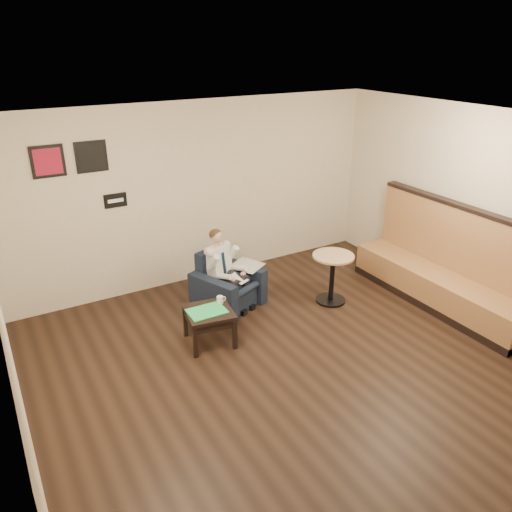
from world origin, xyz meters
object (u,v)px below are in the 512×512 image
side_table (209,326)px  green_folder (207,311)px  smartphone (209,303)px  armchair (228,280)px  coffee_mug (220,300)px  banquette (443,258)px  seated_man (233,273)px  cafe_table (332,278)px

side_table → green_folder: bearing=-155.4°
smartphone → armchair: bearing=64.8°
armchair → smartphone: 0.83m
side_table → green_folder: green_folder is taller
side_table → coffee_mug: 0.36m
side_table → banquette: bearing=-12.5°
seated_man → cafe_table: bearing=-45.1°
armchair → green_folder: bearing=-153.9°
side_table → smartphone: size_ratio=3.93×
green_folder → smartphone: size_ratio=3.21×
side_table → armchair: bearing=48.8°
seated_man → coffee_mug: seated_man is taller
banquette → coffee_mug: bearing=165.1°
armchair → coffee_mug: (-0.45, -0.66, 0.12)m
banquette → cafe_table: (-1.32, 0.83, -0.35)m
armchair → smartphone: size_ratio=5.62×
smartphone → cafe_table: (1.95, -0.07, -0.10)m
side_table → cafe_table: size_ratio=0.77×
side_table → coffee_mug: size_ratio=5.79×
seated_man → banquette: size_ratio=0.38×
coffee_mug → smartphone: coffee_mug is taller
side_table → smartphone: smartphone is taller
side_table → cafe_table: 2.03m
coffee_mug → cafe_table: 1.82m
armchair → cafe_table: armchair is taller
seated_man → smartphone: 0.80m
smartphone → side_table: bearing=-97.4°
side_table → green_folder: size_ratio=1.22×
side_table → green_folder: (-0.03, -0.02, 0.24)m
armchair → smartphone: bearing=-156.1°
green_folder → smartphone: green_folder is taller
armchair → seated_man: bearing=-90.0°
green_folder → banquette: 3.46m
armchair → green_folder: armchair is taller
seated_man → coffee_mug: (-0.49, -0.56, -0.03)m
seated_man → cafe_table: seated_man is taller
green_folder → side_table: bearing=24.6°
coffee_mug → banquette: size_ratio=0.03×
banquette → green_folder: bearing=167.9°
armchair → banquette: 3.09m
seated_man → green_folder: (-0.73, -0.67, -0.07)m
green_folder → cafe_table: (2.06, 0.10, -0.10)m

